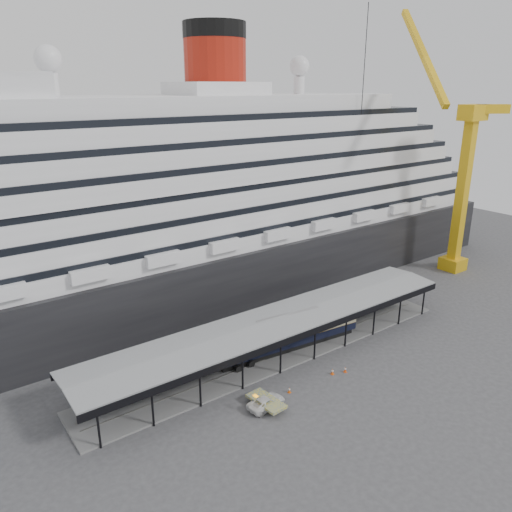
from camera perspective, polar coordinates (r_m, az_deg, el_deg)
name	(u,v)px	position (r m, az deg, el deg)	size (l,w,h in m)	color
ground	(302,369)	(65.68, 5.31, -12.72)	(200.00, 200.00, 0.00)	#3B3B3E
cruise_ship	(177,188)	(84.03, -8.98, 7.70)	(130.00, 30.00, 43.90)	black
platform_canopy	(278,337)	(67.79, 2.54, -9.27)	(56.00, 9.18, 5.30)	slate
crane_yellow	(460,168)	(100.46, 22.28, 9.29)	(23.83, 18.78, 47.60)	gold
port_truck	(266,402)	(58.39, 1.19, -16.37)	(2.13, 4.62, 1.28)	silver
pullman_carriage	(288,332)	(68.60, 3.63, -8.69)	(22.14, 5.03, 21.56)	black
traffic_cone_left	(289,390)	(60.99, 3.84, -15.03)	(0.39, 0.39, 0.72)	#D4520B
traffic_cone_mid	(345,369)	(65.56, 10.16, -12.65)	(0.47, 0.47, 0.76)	#D3420B
traffic_cone_right	(332,372)	(64.86, 8.74, -12.92)	(0.41, 0.41, 0.79)	#DF4F0C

